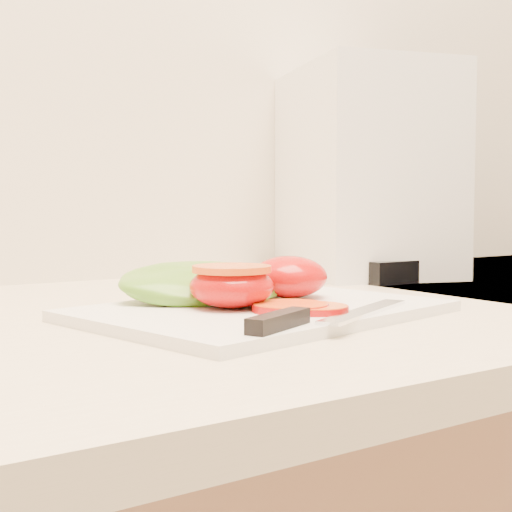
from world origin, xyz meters
TOP-DOWN VIEW (x-y plane):
  - cutting_board at (-0.09, 1.61)m, footprint 0.36×0.29m
  - tomato_half_dome at (-0.04, 1.64)m, footprint 0.08×0.08m
  - tomato_half_cut at (-0.12, 1.61)m, footprint 0.08×0.08m
  - tomato_slice_0 at (-0.09, 1.56)m, footprint 0.07×0.07m
  - tomato_slice_1 at (-0.08, 1.55)m, footprint 0.06×0.06m
  - lettuce_leaf_0 at (-0.12, 1.67)m, footprint 0.19×0.14m
  - lettuce_leaf_1 at (-0.08, 1.68)m, footprint 0.13×0.11m
  - knife at (-0.11, 1.50)m, footprint 0.22×0.09m
  - appliance at (0.26, 1.85)m, footprint 0.26×0.30m

SIDE VIEW (x-z plane):
  - cutting_board at x=-0.09m, z-range 0.93..0.94m
  - tomato_slice_1 at x=-0.08m, z-range 0.94..0.95m
  - tomato_slice_0 at x=-0.09m, z-range 0.94..0.95m
  - knife at x=-0.11m, z-range 0.94..0.95m
  - lettuce_leaf_1 at x=-0.08m, z-range 0.94..0.96m
  - lettuce_leaf_0 at x=-0.12m, z-range 0.94..0.97m
  - tomato_half_dome at x=-0.04m, z-range 0.94..0.98m
  - tomato_half_cut at x=-0.12m, z-range 0.94..0.98m
  - appliance at x=0.26m, z-range 0.93..1.23m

